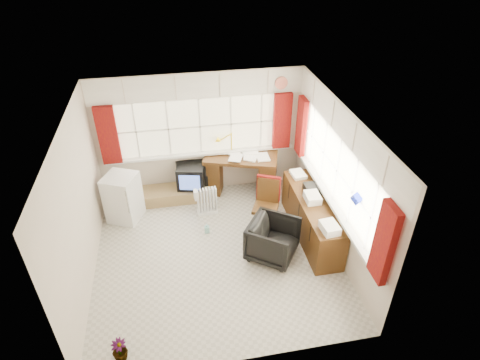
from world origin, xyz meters
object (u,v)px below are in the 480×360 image
(desk_lamp, at_px, (231,139))
(tv_bench, at_px, (178,194))
(desk, at_px, (241,171))
(crt_tv, at_px, (191,176))
(credenza, at_px, (312,217))
(mini_fridge, at_px, (123,198))
(radiator, at_px, (207,204))
(office_chair, at_px, (273,240))
(task_chair, at_px, (267,202))

(desk_lamp, xyz_separation_m, tv_bench, (-1.15, -0.25, -1.01))
(desk, distance_m, crt_tv, 1.02)
(desk_lamp, bearing_deg, desk, -45.71)
(crt_tv, bearing_deg, credenza, -38.21)
(crt_tv, distance_m, mini_fridge, 1.38)
(radiator, distance_m, crt_tv, 0.71)
(credenza, relative_size, tv_bench, 1.43)
(crt_tv, bearing_deg, office_chair, -59.13)
(desk_lamp, height_order, office_chair, desk_lamp)
(crt_tv, relative_size, mini_fridge, 0.67)
(desk, relative_size, mini_fridge, 1.71)
(tv_bench, bearing_deg, task_chair, -36.96)
(desk, xyz_separation_m, mini_fridge, (-2.32, -0.50, 0.00))
(task_chair, relative_size, tv_bench, 0.75)
(office_chair, bearing_deg, desk_lamp, 43.05)
(credenza, bearing_deg, desk_lamp, 122.58)
(desk, xyz_separation_m, office_chair, (0.16, -2.01, -0.11))
(credenza, bearing_deg, office_chair, -153.21)
(desk, distance_m, desk_lamp, 0.72)
(desk_lamp, height_order, credenza, desk_lamp)
(desk_lamp, relative_size, radiator, 0.78)
(radiator, bearing_deg, crt_tv, 110.49)
(office_chair, xyz_separation_m, tv_bench, (-1.47, 1.93, -0.22))
(mini_fridge, bearing_deg, radiator, -5.99)
(office_chair, distance_m, tv_bench, 2.44)
(task_chair, bearing_deg, crt_tv, 136.07)
(desk, xyz_separation_m, task_chair, (0.24, -1.25, 0.09))
(office_chair, relative_size, credenza, 0.38)
(desk, distance_m, mini_fridge, 2.37)
(radiator, height_order, tv_bench, radiator)
(mini_fridge, bearing_deg, credenza, -18.46)
(credenza, bearing_deg, radiator, 151.86)
(radiator, distance_m, credenza, 1.99)
(radiator, bearing_deg, desk, 40.42)
(office_chair, xyz_separation_m, credenza, (0.81, 0.41, 0.04))
(office_chair, bearing_deg, crt_tv, 65.48)
(office_chair, height_order, radiator, office_chair)
(desk_lamp, bearing_deg, task_chair, -74.26)
(task_chair, bearing_deg, mini_fridge, 163.81)
(desk, relative_size, crt_tv, 2.57)
(task_chair, height_order, credenza, task_chair)
(office_chair, bearing_deg, radiator, 69.69)
(desk, distance_m, task_chair, 1.27)
(credenza, xyz_separation_m, crt_tv, (-1.98, 1.56, 0.10))
(desk_lamp, distance_m, task_chair, 1.58)
(crt_tv, height_order, mini_fridge, mini_fridge)
(radiator, bearing_deg, tv_bench, 132.23)
(desk_lamp, distance_m, mini_fridge, 2.36)
(office_chair, distance_m, credenza, 0.90)
(task_chair, bearing_deg, office_chair, -95.65)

